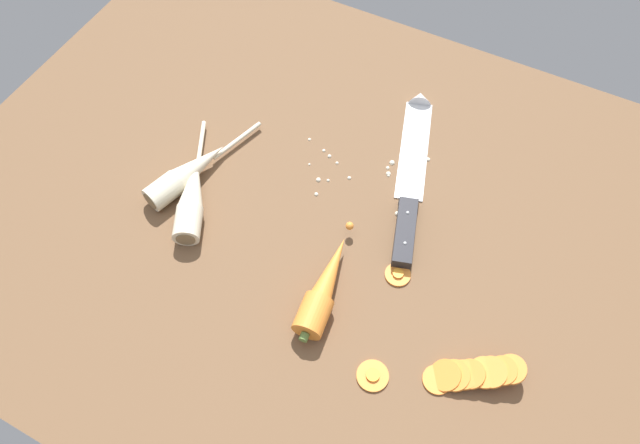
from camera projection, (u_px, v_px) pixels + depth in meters
The scene contains 9 objects.
ground_plane at pixel (326, 224), 89.71cm from camera, with size 120.00×90.00×4.00cm, color brown.
chefs_knife at pixel (412, 168), 91.96cm from camera, with size 13.45×34.16×4.18cm.
whole_carrot at pixel (324, 288), 79.65cm from camera, with size 5.77×19.16×4.20cm.
parsnip_front at pixel (188, 173), 89.78cm from camera, with size 8.79×22.00×4.00cm.
parsnip_mid_left at pixel (192, 197), 87.54cm from camera, with size 12.36×21.41×4.00cm.
carrot_slice_stack at pixel (473, 374), 74.27cm from camera, with size 11.74×8.67×4.39cm.
carrot_slice_stray_near at pixel (373, 375), 75.14cm from camera, with size 4.24×4.24×0.70cm.
carrot_slice_stray_mid at pixel (398, 274), 82.65cm from camera, with size 3.71×3.71×0.70cm.
mince_crumbs at pixel (372, 175), 91.57cm from camera, with size 19.59×14.87×0.87cm.
Camera 1 is at (20.24, -41.49, 74.92)cm, focal length 32.67 mm.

